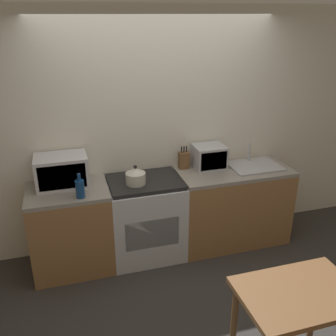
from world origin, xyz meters
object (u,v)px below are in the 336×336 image
(kettle, at_px, (136,176))
(dining_table, at_px, (298,306))
(microwave, at_px, (62,171))
(bottle, at_px, (80,188))
(stove_range, at_px, (146,218))
(toaster_oven, at_px, (209,157))

(kettle, xyz_separation_m, dining_table, (0.76, -1.74, -0.34))
(microwave, bearing_deg, dining_table, -52.41)
(bottle, bearing_deg, kettle, 15.19)
(stove_range, bearing_deg, bottle, -162.58)
(bottle, xyz_separation_m, dining_table, (1.32, -1.59, -0.35))
(stove_range, height_order, bottle, bottle)
(dining_table, bearing_deg, toaster_oven, 86.51)
(toaster_oven, distance_m, dining_table, 1.98)
(stove_range, xyz_separation_m, bottle, (-0.67, -0.21, 0.55))
(toaster_oven, bearing_deg, microwave, -179.13)
(microwave, bearing_deg, toaster_oven, 0.87)
(stove_range, height_order, toaster_oven, toaster_oven)
(kettle, xyz_separation_m, toaster_oven, (0.88, 0.20, 0.04))
(toaster_oven, bearing_deg, dining_table, -93.49)
(kettle, height_order, toaster_oven, toaster_oven)
(kettle, bearing_deg, bottle, -164.81)
(bottle, bearing_deg, toaster_oven, 13.64)
(microwave, distance_m, dining_table, 2.45)
(stove_range, bearing_deg, toaster_oven, 10.27)
(stove_range, distance_m, microwave, 1.02)
(stove_range, relative_size, dining_table, 1.08)
(stove_range, bearing_deg, dining_table, -69.94)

